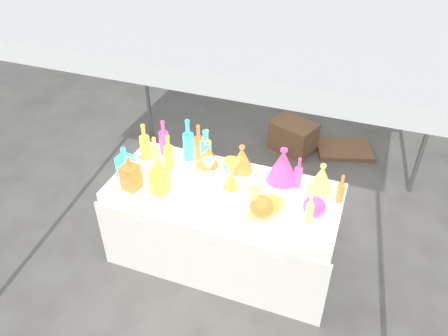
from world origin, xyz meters
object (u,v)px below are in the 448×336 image
(globe_0, at_px, (271,205))
(bottle_0, at_px, (145,141))
(lampshade_0, at_px, (207,154))
(decanter_0, at_px, (159,177))
(display_table, at_px, (224,225))
(cardboard_box_closed, at_px, (293,136))

(globe_0, bearing_deg, bottle_0, 165.72)
(lampshade_0, bearing_deg, bottle_0, 173.08)
(bottle_0, distance_m, lampshade_0, 0.54)
(decanter_0, xyz_separation_m, lampshade_0, (0.21, 0.45, -0.03))
(display_table, xyz_separation_m, lampshade_0, (-0.24, 0.25, 0.49))
(display_table, distance_m, bottle_0, 0.96)
(display_table, bearing_deg, globe_0, -16.85)
(cardboard_box_closed, bearing_deg, lampshade_0, -83.87)
(bottle_0, bearing_deg, decanter_0, -48.51)
(bottle_0, xyz_separation_m, decanter_0, (0.32, -0.37, -0.02))
(bottle_0, height_order, globe_0, bottle_0)
(cardboard_box_closed, bearing_deg, decanter_0, -86.17)
(bottle_0, xyz_separation_m, lampshade_0, (0.53, 0.08, -0.05))
(bottle_0, relative_size, globe_0, 2.06)
(display_table, height_order, lampshade_0, lampshade_0)
(cardboard_box_closed, height_order, bottle_0, bottle_0)
(display_table, distance_m, lampshade_0, 0.60)
(display_table, distance_m, cardboard_box_closed, 1.87)
(bottle_0, bearing_deg, display_table, -12.89)
(decanter_0, relative_size, lampshade_0, 1.23)
(cardboard_box_closed, bearing_deg, bottle_0, -98.70)
(globe_0, height_order, lampshade_0, lampshade_0)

